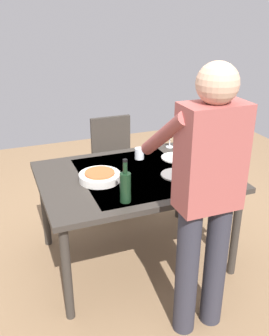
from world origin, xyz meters
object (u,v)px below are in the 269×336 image
object	(u,v)px
water_cup_near_right	(205,175)
serving_bowl_pasta	(100,176)
wine_glass_left	(170,136)
dinner_plate_far	(175,158)
chair_near	(114,158)
person_server	(206,192)
dinner_plate_near	(176,175)
water_cup_near_left	(139,154)
wine_bottle	(125,186)
dining_table	(134,183)

from	to	relation	value
water_cup_near_right	serving_bowl_pasta	size ratio (longest dim) A/B	0.34
wine_glass_left	dinner_plate_far	bearing A→B (deg)	74.38
water_cup_near_right	serving_bowl_pasta	world-z (taller)	water_cup_near_right
chair_near	serving_bowl_pasta	size ratio (longest dim) A/B	3.03
chair_near	person_server	distance (m)	1.74
dinner_plate_near	dinner_plate_far	world-z (taller)	same
water_cup_near_right	water_cup_near_left	bearing A→B (deg)	-63.75
person_server	water_cup_near_left	distance (m)	1.06
chair_near	wine_bottle	bearing A→B (deg)	75.12
wine_glass_left	dinner_plate_far	xyz separation A→B (m)	(0.07, 0.25, -0.10)
dining_table	water_cup_near_right	size ratio (longest dim) A/B	13.85
person_server	serving_bowl_pasta	bearing A→B (deg)	-62.19
dining_table	water_cup_near_left	world-z (taller)	water_cup_near_left
water_cup_near_right	dinner_plate_far	xyz separation A→B (m)	(-0.00, -0.47, -0.04)
water_cup_near_left	serving_bowl_pasta	bearing A→B (deg)	33.86
person_server	wine_glass_left	distance (m)	1.26
wine_bottle	dinner_plate_near	xyz separation A→B (m)	(-0.49, -0.24, -0.10)
wine_bottle	dinner_plate_far	world-z (taller)	wine_bottle
serving_bowl_pasta	dinner_plate_far	world-z (taller)	serving_bowl_pasta
wine_bottle	chair_near	bearing A→B (deg)	-104.88
wine_bottle	wine_glass_left	bearing A→B (deg)	-131.50
chair_near	person_server	world-z (taller)	person_server
dining_table	water_cup_near_right	xyz separation A→B (m)	(-0.43, 0.30, 0.13)
dining_table	wine_bottle	bearing A→B (deg)	61.07
wine_bottle	water_cup_near_right	bearing A→B (deg)	-173.32
person_server	serving_bowl_pasta	size ratio (longest dim) A/B	5.63
person_server	wine_bottle	bearing A→B (deg)	-50.37
water_cup_near_left	dinner_plate_far	world-z (taller)	water_cup_near_left
chair_near	water_cup_near_right	distance (m)	1.27
dining_table	dinner_plate_near	world-z (taller)	dinner_plate_near
wine_bottle	dinner_plate_near	bearing A→B (deg)	-153.92
person_server	wine_glass_left	bearing A→B (deg)	-106.85
wine_bottle	wine_glass_left	xyz separation A→B (m)	(-0.70, -0.79, -0.01)
chair_near	wine_glass_left	size ratio (longest dim) A/B	6.03
person_server	water_cup_near_left	world-z (taller)	person_server
dining_table	dinner_plate_near	size ratio (longest dim) A/B	6.13
chair_near	serving_bowl_pasta	world-z (taller)	chair_near
wine_bottle	dinner_plate_far	distance (m)	0.84
water_cup_near_left	water_cup_near_right	size ratio (longest dim) A/B	0.90
person_server	water_cup_near_right	world-z (taller)	person_server
wine_bottle	water_cup_near_left	size ratio (longest dim) A/B	3.22
dining_table	dinner_plate_far	xyz separation A→B (m)	(-0.43, -0.17, 0.08)
water_cup_near_right	dinner_plate_far	bearing A→B (deg)	-90.17
person_server	dinner_plate_near	world-z (taller)	person_server
dining_table	dinner_plate_far	distance (m)	0.47
wine_bottle	dinner_plate_near	size ratio (longest dim) A/B	1.29
wine_glass_left	dinner_plate_far	world-z (taller)	wine_glass_left
serving_bowl_pasta	wine_glass_left	bearing A→B (deg)	-150.59
dining_table	water_cup_near_left	xyz separation A→B (m)	(-0.15, -0.27, 0.12)
wine_glass_left	water_cup_near_right	world-z (taller)	wine_glass_left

